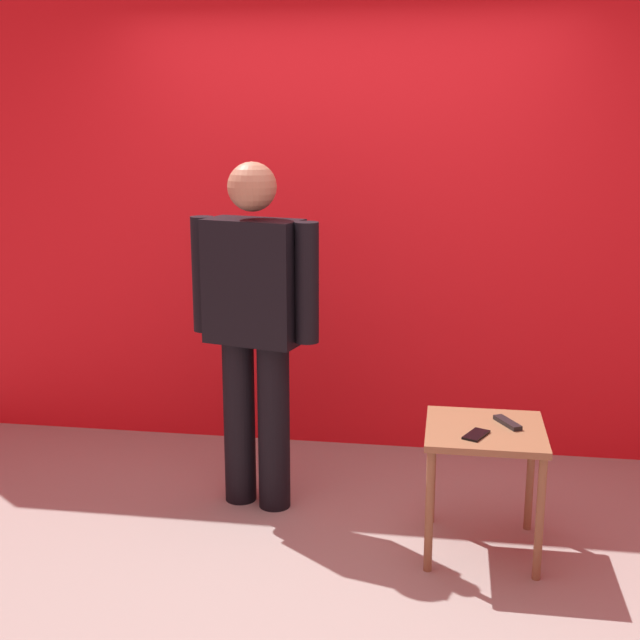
{
  "coord_description": "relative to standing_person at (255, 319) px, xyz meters",
  "views": [
    {
      "loc": [
        0.59,
        -3.32,
        1.9
      ],
      "look_at": [
        -0.01,
        0.55,
        0.97
      ],
      "focal_mm": 47.42,
      "sensor_mm": 36.0,
      "label": 1
    }
  ],
  "objects": [
    {
      "name": "cell_phone",
      "position": [
        1.06,
        -0.42,
        -0.37
      ],
      "size": [
        0.13,
        0.16,
        0.01
      ],
      "primitive_type": "cube",
      "rotation": [
        0.0,
        0.0,
        -0.44
      ],
      "color": "black",
      "rests_on": "side_table"
    },
    {
      "name": "tv_remote",
      "position": [
        1.2,
        -0.26,
        -0.37
      ],
      "size": [
        0.12,
        0.17,
        0.02
      ],
      "primitive_type": "cube",
      "rotation": [
        0.0,
        0.0,
        0.51
      ],
      "color": "black",
      "rests_on": "side_table"
    },
    {
      "name": "back_wall_red",
      "position": [
        0.34,
        0.93,
        0.38
      ],
      "size": [
        5.91,
        0.12,
        2.68
      ],
      "primitive_type": "cube",
      "color": "red",
      "rests_on": "ground_plane"
    },
    {
      "name": "side_table",
      "position": [
        1.1,
        -0.31,
        -0.47
      ],
      "size": [
        0.52,
        0.52,
        0.58
      ],
      "color": "olive",
      "rests_on": "ground_plane"
    },
    {
      "name": "standing_person",
      "position": [
        0.0,
        0.0,
        0.0
      ],
      "size": [
        0.68,
        0.34,
        1.71
      ],
      "color": "black",
      "rests_on": "ground_plane"
    },
    {
      "name": "ground_plane",
      "position": [
        0.34,
        -0.56,
        -0.96
      ],
      "size": [
        12.0,
        12.0,
        0.0
      ],
      "primitive_type": "plane",
      "color": "#9E9991"
    }
  ]
}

